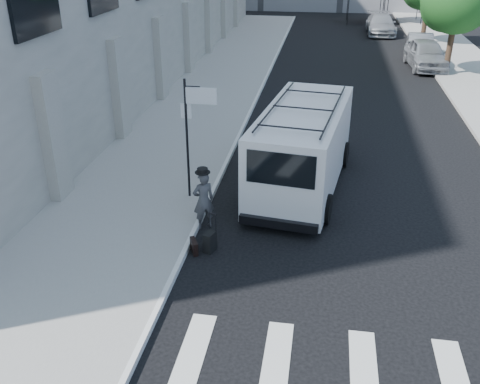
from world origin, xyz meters
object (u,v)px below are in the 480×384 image
(briefcase, at_px, (194,246))
(parked_car_b, at_px, (420,46))
(suitcase, at_px, (210,242))
(parked_car_a, at_px, (426,54))
(businessman, at_px, (203,200))
(cargo_van, at_px, (303,146))
(parked_car_c, at_px, (381,24))

(briefcase, xyz_separation_m, parked_car_b, (8.60, 24.19, 0.53))
(suitcase, bearing_deg, parked_car_b, 88.08)
(briefcase, bearing_deg, parked_car_a, 42.13)
(businessman, relative_size, parked_car_a, 0.34)
(cargo_van, distance_m, parked_car_b, 20.76)
(businessman, bearing_deg, cargo_van, -160.77)
(businessman, relative_size, suitcase, 1.63)
(briefcase, bearing_deg, parked_car_c, 52.08)
(parked_car_a, bearing_deg, parked_car_c, 95.05)
(businessman, relative_size, cargo_van, 0.23)
(businessman, bearing_deg, parked_car_a, -145.79)
(parked_car_a, distance_m, parked_car_b, 2.92)
(cargo_van, bearing_deg, parked_car_b, 80.24)
(businessman, distance_m, parked_car_c, 31.73)
(cargo_van, xyz_separation_m, parked_car_c, (4.38, 27.87, -0.56))
(parked_car_b, xyz_separation_m, parked_car_c, (-1.80, 8.07, 0.03))
(cargo_van, relative_size, parked_car_c, 1.38)
(suitcase, bearing_deg, businessman, 126.34)
(briefcase, distance_m, parked_car_a, 22.93)
(businessman, height_order, briefcase, businessman)
(cargo_van, distance_m, parked_car_c, 28.22)
(briefcase, height_order, parked_car_b, parked_car_b)
(briefcase, height_order, suitcase, suitcase)
(cargo_van, distance_m, parked_car_a, 17.97)
(parked_car_b, relative_size, parked_car_c, 0.85)
(businessman, relative_size, parked_car_c, 0.32)
(parked_car_a, bearing_deg, briefcase, -115.74)
(parked_car_a, relative_size, parked_car_c, 0.94)
(briefcase, relative_size, parked_car_c, 0.09)
(businessman, bearing_deg, parked_car_b, -143.26)
(parked_car_a, bearing_deg, cargo_van, -113.80)
(businessman, distance_m, briefcase, 1.43)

